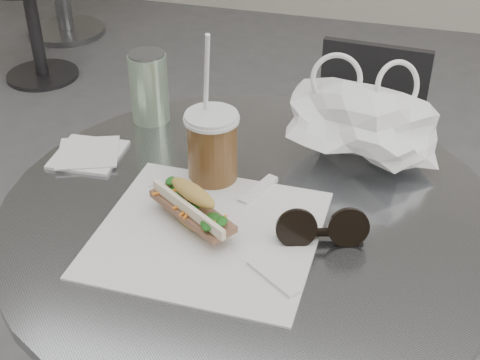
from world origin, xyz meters
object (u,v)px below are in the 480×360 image
(cafe_table, at_px, (249,336))
(chair_far, at_px, (354,193))
(iced_coffee, at_px, (212,146))
(bg_chair, at_px, (27,15))
(drink_can, at_px, (149,87))
(sunglasses, at_px, (322,230))
(banh_mi, at_px, (192,207))

(cafe_table, distance_m, chair_far, 0.74)
(iced_coffee, bearing_deg, cafe_table, -38.17)
(cafe_table, distance_m, bg_chair, 2.20)
(chair_far, xyz_separation_m, iced_coffee, (-0.18, -0.65, 0.50))
(cafe_table, bearing_deg, drink_can, 138.88)
(cafe_table, distance_m, iced_coffee, 0.35)
(bg_chair, bearing_deg, sunglasses, -49.09)
(cafe_table, relative_size, bg_chair, 1.10)
(chair_far, xyz_separation_m, banh_mi, (-0.17, -0.78, 0.47))
(sunglasses, xyz_separation_m, drink_can, (-0.36, 0.27, 0.04))
(sunglasses, bearing_deg, iced_coffee, 132.38)
(banh_mi, bearing_deg, cafe_table, 75.15)
(chair_far, height_order, sunglasses, sunglasses)
(cafe_table, height_order, iced_coffee, iced_coffee)
(iced_coffee, relative_size, drink_can, 1.92)
(sunglasses, height_order, drink_can, drink_can)
(banh_mi, bearing_deg, bg_chair, 162.35)
(cafe_table, height_order, banh_mi, banh_mi)
(chair_far, relative_size, iced_coffee, 2.70)
(bg_chair, bearing_deg, iced_coffee, -50.93)
(cafe_table, height_order, chair_far, cafe_table)
(drink_can, bearing_deg, chair_far, 55.29)
(iced_coffee, bearing_deg, drink_can, 137.57)
(banh_mi, distance_m, sunglasses, 0.19)
(iced_coffee, xyz_separation_m, drink_can, (-0.17, 0.15, 0.00))
(cafe_table, bearing_deg, chair_far, 82.32)
(cafe_table, relative_size, iced_coffee, 3.04)
(cafe_table, height_order, sunglasses, sunglasses)
(iced_coffee, bearing_deg, sunglasses, -29.97)
(chair_far, distance_m, bg_chair, 1.81)
(banh_mi, relative_size, drink_can, 1.47)
(iced_coffee, height_order, sunglasses, iced_coffee)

